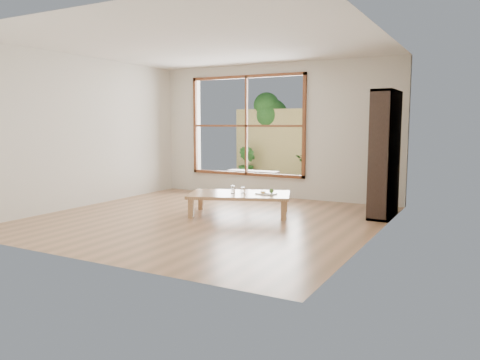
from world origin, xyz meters
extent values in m
plane|color=#AB7A55|center=(0.00, 0.00, 0.00)|extent=(5.00, 5.00, 0.00)
cube|color=tan|center=(0.28, 0.50, 0.32)|extent=(1.79, 1.40, 0.05)
cube|color=tan|center=(-0.24, -0.09, 0.15)|extent=(0.10, 0.10, 0.30)
cube|color=tan|center=(-0.51, 0.58, 0.15)|extent=(0.10, 0.10, 0.30)
cube|color=tan|center=(1.08, 0.42, 0.15)|extent=(0.10, 0.10, 0.30)
cube|color=tan|center=(0.81, 1.10, 0.15)|extent=(0.10, 0.10, 0.30)
cube|color=beige|center=(-0.89, 2.00, 0.04)|extent=(0.59, 0.59, 0.07)
cube|color=#30211A|center=(2.32, 1.43, 0.97)|extent=(0.31, 0.88, 1.95)
cylinder|color=silver|center=(0.21, 0.42, 0.41)|extent=(0.07, 0.07, 0.13)
cylinder|color=silver|center=(0.34, 0.50, 0.40)|extent=(0.07, 0.07, 0.10)
cylinder|color=silver|center=(0.27, 0.64, 0.38)|extent=(0.06, 0.06, 0.08)
cylinder|color=silver|center=(0.17, 0.48, 0.38)|extent=(0.06, 0.06, 0.08)
cube|color=white|center=(0.70, 0.61, 0.35)|extent=(0.32, 0.26, 0.02)
sphere|color=#446A2A|center=(0.77, 0.65, 0.40)|extent=(0.07, 0.07, 0.07)
cube|color=gold|center=(0.67, 0.57, 0.38)|extent=(0.06, 0.05, 0.03)
cube|color=beige|center=(0.63, 0.64, 0.37)|extent=(0.07, 0.06, 0.02)
cylinder|color=silver|center=(0.73, 0.55, 0.37)|extent=(0.16, 0.05, 0.01)
cube|color=#3D362C|center=(-0.60, 3.56, 0.00)|extent=(2.80, 2.00, 0.05)
cube|color=#30211A|center=(-0.93, 3.37, 0.37)|extent=(1.17, 0.37, 0.05)
cube|color=#30211A|center=(-1.47, 3.22, 0.19)|extent=(0.06, 0.06, 0.32)
cube|color=#30211A|center=(-1.48, 3.48, 0.19)|extent=(0.06, 0.06, 0.32)
cube|color=#30211A|center=(-0.39, 3.25, 0.19)|extent=(0.06, 0.06, 0.32)
cube|color=#30211A|center=(-0.39, 3.51, 0.19)|extent=(0.06, 0.06, 0.32)
cube|color=#D1C26B|center=(-0.60, 4.56, 0.90)|extent=(2.80, 0.06, 1.80)
imported|color=#2B5A21|center=(0.18, 4.30, 0.48)|extent=(0.89, 0.79, 0.92)
imported|color=#2B5A21|center=(-1.54, 4.24, 0.46)|extent=(0.59, 0.55, 0.87)
cylinder|color=#4C3D2D|center=(-1.30, 4.86, 0.80)|extent=(0.14, 0.14, 1.60)
sphere|color=#2B5A21|center=(-1.18, 4.86, 1.65)|extent=(0.84, 0.84, 0.84)
sphere|color=#2B5A21|center=(-1.45, 4.94, 1.45)|extent=(0.70, 0.70, 0.70)
sphere|color=#2B5A21|center=(-1.27, 4.76, 1.90)|extent=(0.64, 0.64, 0.64)
camera|label=1|loc=(3.80, -5.95, 1.45)|focal=35.00mm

